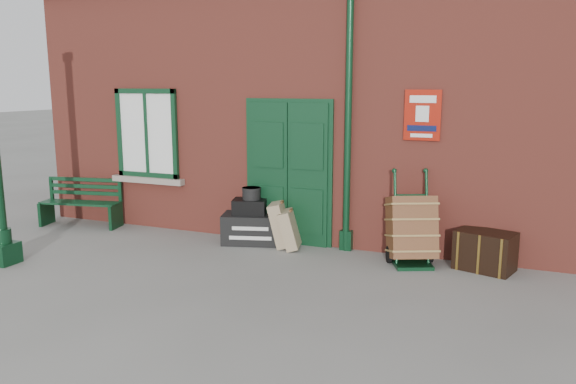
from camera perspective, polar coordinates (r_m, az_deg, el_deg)
The scene contains 10 objects.
ground at distance 7.53m, azimuth -2.03°, elevation -8.28°, with size 80.00×80.00×0.00m, color gray.
station_building at distance 10.40m, azimuth 5.86°, elevation 9.14°, with size 10.30×4.30×4.36m.
bench at distance 10.57m, azimuth -20.20°, elevation -0.88°, with size 1.46×0.69×0.87m.
houdini_trunk at distance 8.88m, azimuth -3.58°, elevation -3.72°, with size 0.94×0.52×0.47m, color black.
strongbox at distance 8.82m, azimuth -3.90°, elevation -1.48°, with size 0.52×0.38×0.23m, color black.
hatbox at distance 8.76m, azimuth -3.74°, elevation -0.14°, with size 0.28×0.28×0.19m, color black.
suitcase_back at distance 8.66m, azimuth -0.76°, elevation -3.28°, with size 0.19×0.48×0.68m, color tan.
suitcase_front at distance 8.54m, azimuth 0.16°, elevation -3.83°, with size 0.17×0.44×0.58m, color tan.
porter_trolley at distance 7.98m, azimuth 12.43°, elevation -3.69°, with size 0.84×0.87×1.29m.
dark_trunk at distance 8.05m, azimuth 19.39°, elevation -5.65°, with size 0.74×0.48×0.53m, color black.
Camera 1 is at (2.92, -6.48, 2.47)m, focal length 35.00 mm.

